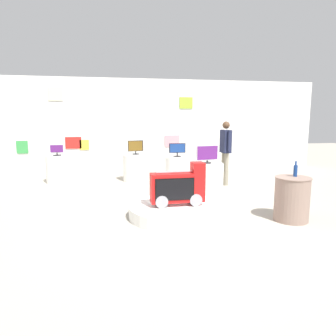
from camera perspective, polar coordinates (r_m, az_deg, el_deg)
The scene contains 15 objects.
ground_plane at distance 5.65m, azimuth 4.14°, elevation -9.73°, with size 30.00×30.00×0.00m, color #A8A091.
back_wall_display at distance 10.67m, azimuth -3.38°, elevation 7.83°, with size 12.15×0.13×3.14m.
main_display_pedestal at distance 5.83m, azimuth 1.72°, elevation -7.93°, with size 1.82×1.82×0.22m, color white.
novelty_firetruck_tv at distance 5.72m, azimuth 1.93°, elevation -3.78°, with size 1.00×0.35×0.80m.
display_pedestal_left_rear at distance 8.51m, azimuth 1.71°, elevation -0.51°, with size 0.67×0.67×0.79m, color white.
tv_on_left_rear at distance 8.42m, azimuth 1.74°, elevation 3.51°, with size 0.45×0.20×0.37m.
display_pedestal_center_rear at distance 7.32m, azimuth 7.23°, elevation -2.17°, with size 0.77×0.77×0.79m, color white.
tv_on_center_rear at distance 7.22m, azimuth 7.33°, elevation 2.69°, with size 0.57×0.18×0.43m.
display_pedestal_right_rear at distance 9.30m, azimuth -19.76°, elevation -0.21°, with size 0.65×0.65×0.79m, color white.
tv_on_right_rear at distance 9.23m, azimuth -19.95°, elevation 3.15°, with size 0.37×0.23×0.31m.
display_pedestal_far_right at distance 9.09m, azimuth -5.98°, elevation 0.07°, with size 0.75×0.75×0.79m, color white.
tv_on_far_right at distance 9.01m, azimuth -6.05°, elevation 3.95°, with size 0.45×0.19×0.41m.
side_table_round at distance 5.97m, azimuth 22.02°, elevation -5.28°, with size 0.63×0.63×0.80m.
bottle_on_side_table at distance 5.95m, azimuth 22.59°, elevation -0.40°, with size 0.07×0.07×0.28m.
shopper_browsing_near_truck at distance 8.59m, azimuth 10.63°, elevation 3.70°, with size 0.21×0.56×1.75m.
Camera 1 is at (-1.39, -5.16, 1.83)m, focal length 32.81 mm.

